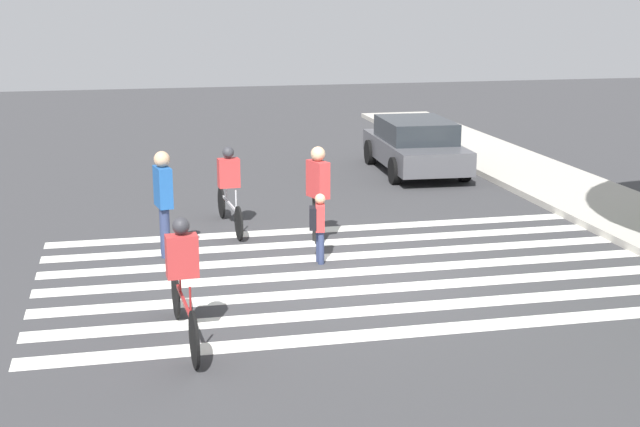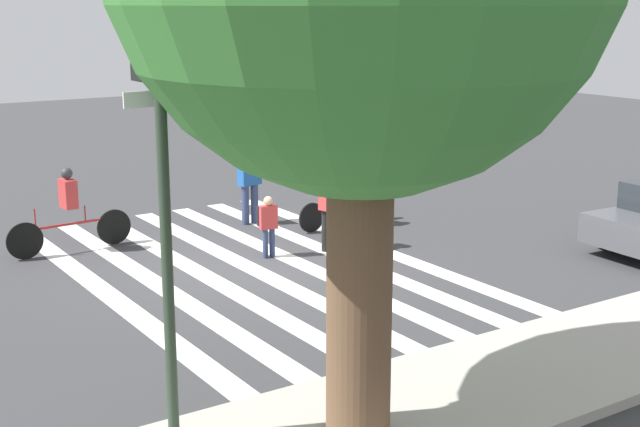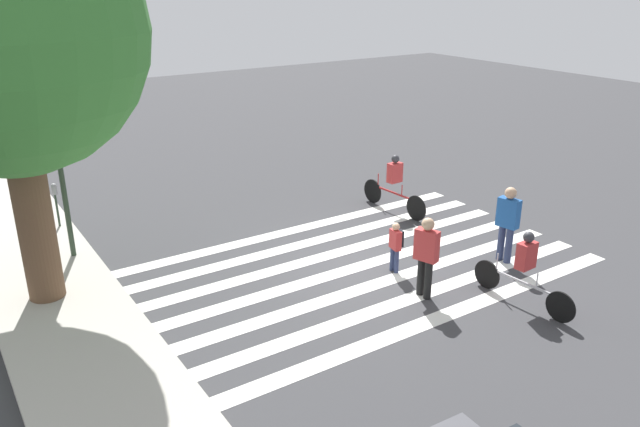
% 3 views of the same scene
% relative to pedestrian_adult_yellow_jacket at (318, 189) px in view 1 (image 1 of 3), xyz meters
% --- Properties ---
extents(ground_plane, '(60.00, 60.00, 0.00)m').
position_rel_pedestrian_adult_yellow_jacket_xyz_m(ground_plane, '(1.87, 0.18, -0.99)').
color(ground_plane, '#38383A').
extents(crosswalk_stripes, '(5.79, 10.00, 0.01)m').
position_rel_pedestrian_adult_yellow_jacket_xyz_m(crosswalk_stripes, '(1.87, 0.18, -0.99)').
color(crosswalk_stripes, silver).
rests_on(crosswalk_stripes, ground_plane).
extents(pedestrian_adult_yellow_jacket, '(0.53, 0.36, 1.75)m').
position_rel_pedestrian_adult_yellow_jacket_xyz_m(pedestrian_adult_yellow_jacket, '(0.00, 0.00, 0.00)').
color(pedestrian_adult_yellow_jacket, black).
rests_on(pedestrian_adult_yellow_jacket, ground_plane).
extents(pedestrian_adult_tall_backpack, '(0.35, 0.31, 1.18)m').
position_rel_pedestrian_adult_yellow_jacket_xyz_m(pedestrian_adult_tall_backpack, '(1.24, -0.26, -0.30)').
color(pedestrian_adult_tall_backpack, navy).
rests_on(pedestrian_adult_tall_backpack, ground_plane).
extents(pedestrian_child_with_backpack, '(0.54, 0.31, 1.82)m').
position_rel_pedestrian_adult_yellow_jacket_xyz_m(pedestrian_child_with_backpack, '(0.25, -2.73, 0.04)').
color(pedestrian_child_with_backpack, navy).
rests_on(pedestrian_child_with_backpack, ground_plane).
extents(cyclist_near_curb, '(2.48, 0.41, 1.65)m').
position_rel_pedestrian_adult_yellow_jacket_xyz_m(cyclist_near_curb, '(4.22, -2.69, -0.12)').
color(cyclist_near_curb, black).
rests_on(cyclist_near_curb, ground_plane).
extents(cyclist_far_lane, '(2.38, 0.42, 1.59)m').
position_rel_pedestrian_adult_yellow_jacket_xyz_m(cyclist_far_lane, '(-1.33, -1.43, -0.13)').
color(cyclist_far_lane, black).
rests_on(cyclist_far_lane, ground_plane).
extents(car_parked_far_curb, '(4.24, 2.05, 1.34)m').
position_rel_pedestrian_adult_yellow_jacket_xyz_m(car_parked_far_curb, '(-5.83, 3.78, -0.30)').
color(car_parked_far_curb, '#4C4C51').
rests_on(car_parked_far_curb, ground_plane).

